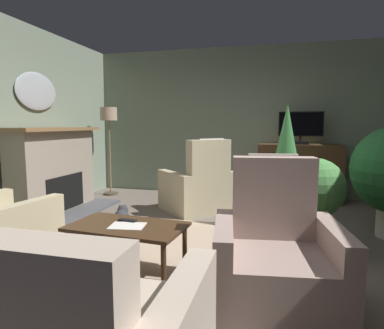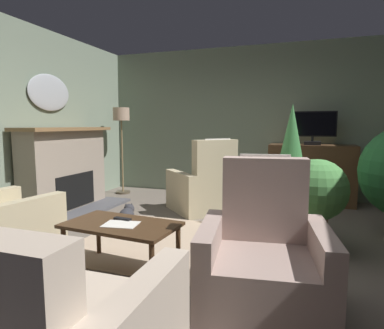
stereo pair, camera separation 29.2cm
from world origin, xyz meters
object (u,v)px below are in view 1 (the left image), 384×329
object	(u,v)px
wall_mirror_oval	(37,91)
armchair_facing_sofa	(199,189)
tv_remote	(127,221)
coffee_table	(127,230)
potted_plant_tall_palm_by_window	(286,163)
tv_cabinet	(299,174)
television	(301,127)
fireplace	(55,173)
armchair_by_fireplace	(276,258)
floor_lamp	(109,125)
folded_newspaper	(127,226)
potted_plant_leafy_by_curtain	(315,191)
cat	(122,216)

from	to	relation	value
wall_mirror_oval	armchair_facing_sofa	world-z (taller)	wall_mirror_oval
armchair_facing_sofa	tv_remote	bearing A→B (deg)	-94.03
coffee_table	potted_plant_tall_palm_by_window	distance (m)	2.23
tv_cabinet	wall_mirror_oval	bearing A→B (deg)	-155.66
television	tv_cabinet	bearing A→B (deg)	90.00
fireplace	coffee_table	distance (m)	2.56
armchair_by_fireplace	floor_lamp	distance (m)	4.56
armchair_by_fireplace	potted_plant_tall_palm_by_window	bearing A→B (deg)	86.85
folded_newspaper	floor_lamp	xyz separation A→B (m)	(-1.82, 3.10, 0.89)
television	potted_plant_leafy_by_curtain	distance (m)	2.34
tv_remote	folded_newspaper	xyz separation A→B (m)	(0.06, -0.13, -0.01)
potted_plant_leafy_by_curtain	fireplace	bearing A→B (deg)	171.44
potted_plant_leafy_by_curtain	tv_cabinet	bearing A→B (deg)	90.46
cat	armchair_facing_sofa	bearing A→B (deg)	47.68
folded_newspaper	armchair_by_fireplace	world-z (taller)	armchair_by_fireplace
fireplace	television	distance (m)	4.04
fireplace	television	world-z (taller)	television
armchair_facing_sofa	potted_plant_leafy_by_curtain	distance (m)	1.99
television	armchair_facing_sofa	world-z (taller)	television
television	floor_lamp	xyz separation A→B (m)	(-3.46, -0.27, 0.04)
tv_cabinet	potted_plant_leafy_by_curtain	bearing A→B (deg)	-89.54
potted_plant_leafy_by_curtain	cat	world-z (taller)	potted_plant_leafy_by_curtain
television	potted_plant_tall_palm_by_window	bearing A→B (deg)	-99.33
coffee_table	armchair_facing_sofa	distance (m)	2.30
floor_lamp	fireplace	bearing A→B (deg)	-96.07
cat	potted_plant_tall_palm_by_window	bearing A→B (deg)	8.52
tv_cabinet	television	xyz separation A→B (m)	(0.00, -0.05, 0.82)
television	potted_plant_leafy_by_curtain	xyz separation A→B (m)	(0.02, -2.24, -0.68)
armchair_by_fireplace	potted_plant_leafy_by_curtain	size ratio (longest dim) A/B	1.12
wall_mirror_oval	coffee_table	bearing A→B (deg)	-36.85
wall_mirror_oval	armchair_by_fireplace	xyz separation A→B (m)	(3.48, -1.79, -1.49)
fireplace	cat	size ratio (longest dim) A/B	2.50
tv_remote	coffee_table	bearing A→B (deg)	-61.64
armchair_by_fireplace	tv_cabinet	bearing A→B (deg)	83.98
floor_lamp	armchair_by_fireplace	bearing A→B (deg)	-46.17
folded_newspaper	armchair_facing_sofa	bearing A→B (deg)	79.14
armchair_facing_sofa	cat	distance (m)	1.29
armchair_facing_sofa	potted_plant_leafy_by_curtain	size ratio (longest dim) A/B	1.30
tv_cabinet	floor_lamp	xyz separation A→B (m)	(-3.46, -0.33, 0.86)
fireplace	television	size ratio (longest dim) A/B	2.39
fireplace	armchair_facing_sofa	xyz separation A→B (m)	(2.07, 0.65, -0.27)
cat	floor_lamp	distance (m)	2.35
fireplace	potted_plant_leafy_by_curtain	distance (m)	3.67
floor_lamp	wall_mirror_oval	bearing A→B (deg)	-105.62
fireplace	tv_cabinet	distance (m)	4.01
folded_newspaper	potted_plant_leafy_by_curtain	bearing A→B (deg)	25.92
wall_mirror_oval	coffee_table	distance (m)	3.09
wall_mirror_oval	armchair_by_fireplace	world-z (taller)	wall_mirror_oval
coffee_table	armchair_by_fireplace	size ratio (longest dim) A/B	0.97
television	potted_plant_tall_palm_by_window	distance (m)	1.74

